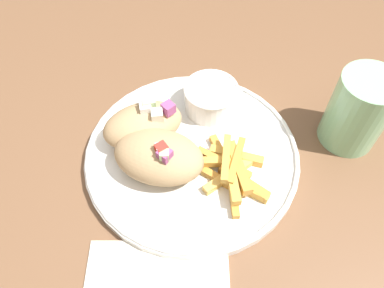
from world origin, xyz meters
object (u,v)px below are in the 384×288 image
Objects in this scene: pita_sandwich_near at (159,157)px; sauce_ramekin at (211,97)px; plate at (192,154)px; water_glass at (357,113)px; pita_sandwich_far at (143,124)px; fries_pile at (232,171)px.

pita_sandwich_near reaches higher than sauce_ramekin.
plate is 2.63× the size of water_glass.
water_glass is at bearing 28.28° from pita_sandwich_near.
pita_sandwich_far is 1.62× the size of sauce_ramekin.
sauce_ramekin is (-0.05, 0.11, 0.01)m from fries_pile.
pita_sandwich_near reaches higher than fries_pile.
sauce_ramekin is 0.71× the size of water_glass.
sauce_ramekin is at bearing 8.35° from pita_sandwich_far.
water_glass reaches higher than fries_pile.
pita_sandwich_far is 1.10× the size of fries_pile.
water_glass is (0.20, -0.00, 0.01)m from sauce_ramekin.
fries_pile is (0.13, -0.04, -0.02)m from pita_sandwich_far.
pita_sandwich_near is 0.93× the size of pita_sandwich_far.
water_glass reaches higher than sauce_ramekin.
pita_sandwich_near is at bearing -110.35° from sauce_ramekin.
sauce_ramekin is at bearing 114.30° from fries_pile.
fries_pile is at bearing -50.27° from pita_sandwich_far.
water_glass reaches higher than plate.
pita_sandwich_far is at bearing 128.79° from pita_sandwich_near.
sauce_ramekin reaches higher than fries_pile.
water_glass is at bearing 36.05° from fries_pile.
pita_sandwich_far reaches higher than plate.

